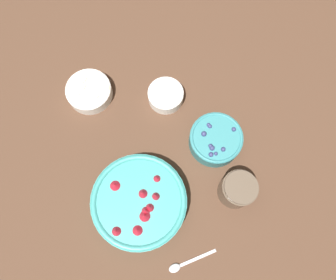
# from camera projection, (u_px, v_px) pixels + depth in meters

# --- Properties ---
(ground_plane) EXTENTS (4.00, 4.00, 0.00)m
(ground_plane) POSITION_uv_depth(u_px,v_px,m) (150.00, 155.00, 0.97)
(ground_plane) COLOR #4C3323
(bowl_strawberries) EXTENTS (0.26, 0.26, 0.09)m
(bowl_strawberries) POSITION_uv_depth(u_px,v_px,m) (139.00, 202.00, 0.89)
(bowl_strawberries) COLOR teal
(bowl_strawberries) RESTS_ON ground_plane
(bowl_blueberries) EXTENTS (0.15, 0.15, 0.07)m
(bowl_blueberries) POSITION_uv_depth(u_px,v_px,m) (216.00, 140.00, 0.95)
(bowl_blueberries) COLOR teal
(bowl_blueberries) RESTS_ON ground_plane
(bowl_bananas) EXTENTS (0.14, 0.14, 0.04)m
(bowl_bananas) POSITION_uv_depth(u_px,v_px,m) (89.00, 91.00, 1.00)
(bowl_bananas) COLOR white
(bowl_bananas) RESTS_ON ground_plane
(bowl_cream) EXTENTS (0.11, 0.11, 0.05)m
(bowl_cream) POSITION_uv_depth(u_px,v_px,m) (166.00, 95.00, 1.00)
(bowl_cream) COLOR white
(bowl_cream) RESTS_ON ground_plane
(jar_chocolate) EXTENTS (0.10, 0.10, 0.10)m
(jar_chocolate) POSITION_uv_depth(u_px,v_px,m) (237.00, 190.00, 0.90)
(jar_chocolate) COLOR brown
(jar_chocolate) RESTS_ON ground_plane
(spoon) EXTENTS (0.08, 0.13, 0.01)m
(spoon) POSITION_uv_depth(u_px,v_px,m) (183.00, 264.00, 0.88)
(spoon) COLOR silver
(spoon) RESTS_ON ground_plane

